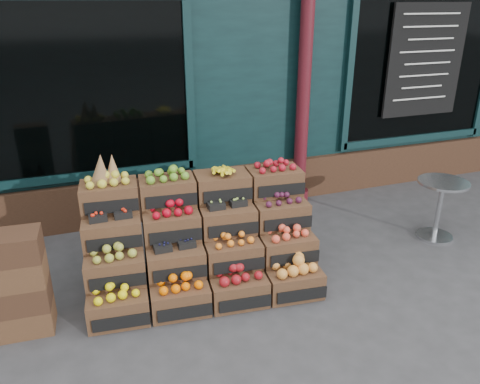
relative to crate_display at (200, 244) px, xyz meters
name	(u,v)px	position (x,y,z in m)	size (l,w,h in m)	color
ground	(282,292)	(0.71, -0.48, -0.43)	(60.00, 60.00, 0.00)	#373739
shop_facade	(166,20)	(0.72, 4.63, 1.96)	(12.00, 6.24, 4.80)	black
crate_display	(200,244)	(0.00, 0.00, 0.00)	(2.34, 1.31, 1.40)	#4E321F
spare_crates	(18,284)	(-1.68, -0.23, 0.05)	(0.50, 0.36, 0.96)	#4E321F
bistro_table	(440,203)	(2.99, -0.05, 0.03)	(0.59, 0.59, 0.75)	#B8BCBF
shopkeeper	(74,135)	(-1.07, 2.29, 0.64)	(0.78, 0.52, 2.15)	#1E6B39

